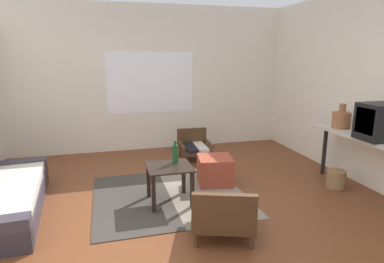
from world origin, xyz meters
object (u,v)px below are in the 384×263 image
Objects in this scene: armchair_striped_foreground at (224,214)px; clay_vase at (341,119)px; coffee_table at (169,174)px; armchair_by_window at (194,145)px; console_shelf at (365,142)px; crt_television at (380,122)px; glass_bottle at (175,154)px; wicker_basket at (336,179)px; ottoman_orange at (215,170)px.

armchair_striped_foreground is 2.29× the size of clay_vase.
clay_vase is at bearing 1.94° from coffee_table.
console_shelf is at bearing -50.37° from armchair_by_window.
armchair_striped_foreground reaches higher than armchair_by_window.
armchair_by_window is at bearing 126.98° from crt_television.
clay_vase is (2.48, 0.08, 0.54)m from coffee_table.
glass_bottle reaches higher than armchair_by_window.
crt_television reaches higher than wicker_basket.
armchair_striped_foreground reaches higher than ottoman_orange.
armchair_striped_foreground is (0.36, -0.92, -0.12)m from coffee_table.
glass_bottle is (-0.64, -0.33, 0.40)m from ottoman_orange.
console_shelf reaches higher than coffee_table.
coffee_table reaches higher than ottoman_orange.
glass_bottle reaches higher than armchair_striped_foreground.
coffee_table is at bearing 171.24° from console_shelf.
coffee_table is 1.90× the size of glass_bottle.
ottoman_orange is 1.67m from wicker_basket.
glass_bottle reaches higher than wicker_basket.
wicker_basket is (-0.17, 0.25, -0.58)m from console_shelf.
wicker_basket is at bearing 21.98° from armchair_striped_foreground.
wicker_basket is (2.21, -0.24, -0.47)m from glass_bottle.
armchair_striped_foreground is 0.48× the size of console_shelf.
ottoman_orange is 1.85× the size of wicker_basket.
console_shelf is (1.70, -2.05, 0.47)m from armchair_by_window.
clay_vase reaches higher than glass_bottle.
clay_vase reaches higher than armchair_striped_foreground.
console_shelf is (1.74, -0.81, 0.50)m from ottoman_orange.
coffee_table is 1.00m from armchair_striped_foreground.
console_shelf is (2.12, 0.54, 0.45)m from armchair_striped_foreground.
crt_television reaches higher than glass_bottle.
armchair_by_window is 1.38× the size of crt_television.
armchair_striped_foreground is (-0.42, -2.59, 0.02)m from armchair_by_window.
armchair_striped_foreground is at bearing -105.66° from ottoman_orange.
coffee_table is 1.14× the size of crt_television.
console_shelf is 0.51m from clay_vase.
wicker_basket is at bearing -6.12° from glass_bottle.
clay_vase is at bearing 25.41° from armchair_striped_foreground.
wicker_basket is at bearing -49.68° from armchair_by_window.
coffee_table is 2.53m from console_shelf.
glass_bottle is at bearing -113.48° from armchair_by_window.
armchair_striped_foreground is 3.11× the size of wicker_basket.
coffee_table is at bearing -178.06° from clay_vase.
crt_television reaches higher than console_shelf.
glass_bottle is at bearing 104.30° from armchair_striped_foreground.
armchair_by_window is at bearing 136.97° from clay_vase.
console_shelf is at bearing -8.76° from coffee_table.
armchair_striped_foreground reaches higher than wicker_basket.
armchair_by_window is 1.40× the size of ottoman_orange.
ottoman_orange is at bearing 149.81° from crt_television.
console_shelf reaches higher than glass_bottle.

